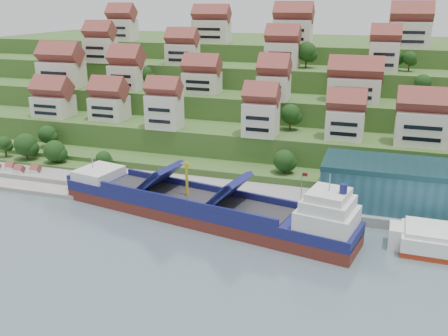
% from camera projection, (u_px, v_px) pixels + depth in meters
% --- Properties ---
extents(ground, '(300.00, 300.00, 0.00)m').
position_uv_depth(ground, '(211.00, 223.00, 109.37)').
color(ground, slate).
rests_on(ground, ground).
extents(quay, '(180.00, 14.00, 2.20)m').
position_uv_depth(quay, '(312.00, 203.00, 116.80)').
color(quay, gray).
rests_on(quay, ground).
extents(pebble_beach, '(45.00, 20.00, 1.00)m').
position_uv_depth(pebble_beach, '(26.00, 176.00, 136.74)').
color(pebble_beach, gray).
rests_on(pebble_beach, ground).
extents(hillside, '(260.00, 128.00, 31.00)m').
position_uv_depth(hillside, '(295.00, 94.00, 199.44)').
color(hillside, '#2D4C1E').
rests_on(hillside, ground).
extents(hillside_village, '(155.91, 65.37, 28.74)m').
position_uv_depth(hillside_village, '(271.00, 73.00, 156.56)').
color(hillside_village, beige).
rests_on(hillside_village, ground).
extents(hillside_trees, '(141.50, 62.42, 30.36)m').
position_uv_depth(hillside_trees, '(221.00, 109.00, 146.38)').
color(hillside_trees, '#1A3D14').
rests_on(hillside_trees, ground).
extents(flagpole, '(1.28, 0.16, 8.00)m').
position_uv_depth(flagpole, '(302.00, 187.00, 110.98)').
color(flagpole, gray).
rests_on(flagpole, quay).
extents(beach_huts, '(14.40, 3.70, 2.20)m').
position_uv_depth(beach_huts, '(16.00, 171.00, 135.68)').
color(beach_huts, white).
rests_on(beach_huts, pebble_beach).
extents(cargo_ship, '(70.09, 23.92, 15.26)m').
position_uv_depth(cargo_ship, '(209.00, 209.00, 109.01)').
color(cargo_ship, '#5A231B').
rests_on(cargo_ship, ground).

